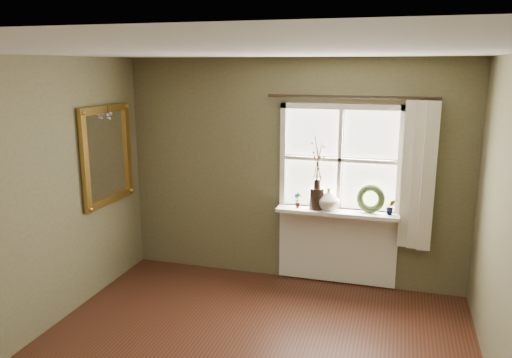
{
  "coord_description": "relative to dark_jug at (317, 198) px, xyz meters",
  "views": [
    {
      "loc": [
        1.18,
        -3.3,
        2.51
      ],
      "look_at": [
        -0.23,
        1.55,
        1.36
      ],
      "focal_mm": 35.0,
      "sensor_mm": 36.0,
      "label": 1
    }
  ],
  "objects": [
    {
      "name": "dark_jug",
      "position": [
        0.0,
        0.0,
        0.0
      ],
      "size": [
        0.17,
        0.17,
        0.25
      ],
      "primitive_type": "cylinder",
      "rotation": [
        0.0,
        0.0,
        -0.03
      ],
      "color": "black",
      "rests_on": "window_sill"
    },
    {
      "name": "cream_vase",
      "position": [
        0.13,
        0.0,
        0.0
      ],
      "size": [
        0.26,
        0.26,
        0.25
      ],
      "primitive_type": "imported",
      "rotation": [
        0.0,
        0.0,
        0.09
      ],
      "color": "beige",
      "rests_on": "window_sill"
    },
    {
      "name": "wreath",
      "position": [
        0.59,
        0.04,
        -0.0
      ],
      "size": [
        0.34,
        0.2,
        0.33
      ],
      "primitive_type": "torus",
      "rotation": [
        1.36,
        0.0,
        -0.2
      ],
      "color": "#33441E",
      "rests_on": "window_sill"
    },
    {
      "name": "window_sill",
      "position": [
        0.23,
        0.0,
        -0.14
      ],
      "size": [
        1.36,
        0.26,
        0.04
      ],
      "primitive_type": "cube",
      "color": "white",
      "rests_on": "wall_back"
    },
    {
      "name": "wall_back",
      "position": [
        -0.32,
        0.18,
        0.26
      ],
      "size": [
        4.0,
        0.1,
        2.6
      ],
      "primitive_type": "cube",
      "color": "brown",
      "rests_on": "ground"
    },
    {
      "name": "window_apron",
      "position": [
        0.23,
        0.11,
        -0.58
      ],
      "size": [
        1.36,
        0.04,
        0.88
      ],
      "primitive_type": "cube",
      "color": "white",
      "rests_on": "ground"
    },
    {
      "name": "potted_plant_left",
      "position": [
        -0.22,
        0.0,
        -0.03
      ],
      "size": [
        0.11,
        0.09,
        0.18
      ],
      "primitive_type": "imported",
      "rotation": [
        0.0,
        0.0,
        -0.4
      ],
      "color": "#33441E",
      "rests_on": "window_sill"
    },
    {
      "name": "curtain_rod",
      "position": [
        0.33,
        0.05,
        1.14
      ],
      "size": [
        1.84,
        0.03,
        0.03
      ],
      "primitive_type": "cylinder",
      "rotation": [
        0.0,
        1.57,
        0.0
      ],
      "color": "black",
      "rests_on": "wall_back"
    },
    {
      "name": "potted_plant_right",
      "position": [
        0.81,
        0.0,
        -0.04
      ],
      "size": [
        0.11,
        0.09,
        0.17
      ],
      "primitive_type": "imported",
      "rotation": [
        0.0,
        0.0,
        0.18
      ],
      "color": "#33441E",
      "rests_on": "window_sill"
    },
    {
      "name": "gilt_mirror",
      "position": [
        -2.28,
        -0.59,
        0.49
      ],
      "size": [
        0.1,
        0.93,
        1.11
      ],
      "color": "white",
      "rests_on": "wall_left"
    },
    {
      "name": "window_frame",
      "position": [
        0.23,
        0.11,
        0.44
      ],
      "size": [
        1.36,
        0.06,
        1.24
      ],
      "color": "white",
      "rests_on": "wall_back"
    },
    {
      "name": "curtain",
      "position": [
        1.07,
        0.01,
        0.32
      ],
      "size": [
        0.36,
        0.12,
        1.59
      ],
      "primitive_type": "cube",
      "color": "beige",
      "rests_on": "wall_back"
    },
    {
      "name": "wall_left",
      "position": [
        -2.37,
        -2.12,
        0.26
      ],
      "size": [
        0.1,
        4.5,
        2.6
      ],
      "primitive_type": "cube",
      "color": "brown",
      "rests_on": "ground"
    },
    {
      "name": "ceiling",
      "position": [
        -0.32,
        -2.12,
        1.56
      ],
      "size": [
        4.5,
        4.5,
        0.0
      ],
      "primitive_type": "plane",
      "color": "silver",
      "rests_on": "ground"
    }
  ]
}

